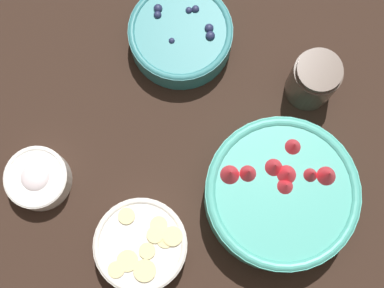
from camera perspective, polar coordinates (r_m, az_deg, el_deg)
The scene contains 6 objects.
ground_plane at distance 0.88m, azimuth 6.11°, elevation -2.25°, with size 4.00×4.00×0.00m, color black.
bowl_strawberries at distance 0.83m, azimuth 9.56°, elevation -5.32°, with size 0.23×0.23×0.10m.
bowl_blueberries at distance 0.91m, azimuth -1.07°, elevation 11.48°, with size 0.17×0.17×0.06m.
bowl_bananas at distance 0.83m, azimuth -5.27°, elevation -10.80°, with size 0.14×0.14×0.05m.
bowl_cream at distance 0.88m, azimuth -16.02°, elevation -3.63°, with size 0.10×0.10×0.05m.
jar_chocolate at distance 0.89m, azimuth 12.91°, elevation 6.53°, with size 0.08×0.08×0.10m.
Camera 1 is at (0.00, 0.18, 0.86)m, focal length 50.00 mm.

